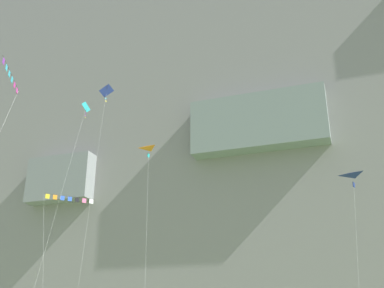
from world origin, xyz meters
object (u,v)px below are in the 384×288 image
object	(u,v)px
kite_delta_high_left	(151,159)
kite_delta_high_center	(356,187)
kite_banner_high_right	(69,203)
kite_diamond_mid_center	(105,100)
kite_banner_mid_left	(4,94)
kite_diamond_mid_right	(81,126)

from	to	relation	value
kite_delta_high_left	kite_delta_high_center	world-z (taller)	kite_delta_high_left
kite_banner_high_right	kite_diamond_mid_center	world-z (taller)	kite_diamond_mid_center
kite_banner_high_right	kite_diamond_mid_center	distance (m)	14.30
kite_delta_high_left	kite_banner_mid_left	xyz separation A→B (m)	(-0.03, -25.59, -3.78)
kite_banner_high_right	kite_diamond_mid_right	distance (m)	9.44
kite_banner_mid_left	kite_diamond_mid_right	distance (m)	21.83
kite_delta_high_left	kite_diamond_mid_center	xyz separation A→B (m)	(-6.28, -1.25, 8.54)
kite_delta_high_center	kite_diamond_mid_center	world-z (taller)	kite_diamond_mid_center
kite_banner_high_right	kite_delta_high_center	distance (m)	32.83
kite_delta_high_center	kite_diamond_mid_right	bearing A→B (deg)	-174.48
kite_delta_high_left	kite_banner_mid_left	world-z (taller)	kite_delta_high_left
kite_diamond_mid_right	kite_diamond_mid_center	size ratio (longest dim) A/B	0.87
kite_diamond_mid_center	kite_banner_high_right	bearing A→B (deg)	-160.84
kite_delta_high_left	kite_delta_high_center	bearing A→B (deg)	-7.32
kite_diamond_mid_right	kite_delta_high_center	bearing A→B (deg)	5.52
kite_delta_high_center	kite_diamond_mid_center	distance (m)	33.27
kite_banner_high_right	kite_diamond_mid_right	world-z (taller)	kite_diamond_mid_right
kite_diamond_mid_right	kite_diamond_mid_center	bearing A→B (deg)	86.47
kite_banner_mid_left	kite_banner_high_right	world-z (taller)	kite_banner_mid_left
kite_banner_mid_left	kite_delta_high_center	distance (m)	32.58
kite_diamond_mid_right	kite_banner_mid_left	bearing A→B (deg)	-71.66
kite_banner_high_right	kite_diamond_mid_center	xyz separation A→B (m)	(3.26, 1.13, 13.88)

